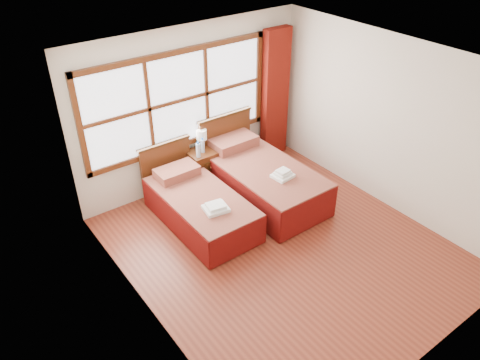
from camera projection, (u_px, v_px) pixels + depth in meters
floor at (282, 247)px, 6.53m from camera, size 4.50×4.50×0.00m
ceiling at (294, 66)px, 5.11m from camera, size 4.50×4.50×0.00m
wall_back at (192, 108)px, 7.33m from camera, size 4.00×0.00×4.00m
wall_left at (142, 228)px, 4.82m from camera, size 0.00×4.50×4.50m
wall_right at (390, 125)px, 6.82m from camera, size 0.00×4.50×4.50m
window at (178, 101)px, 7.07m from camera, size 3.16×0.06×1.56m
curtain at (275, 95)px, 8.11m from camera, size 0.50×0.16×2.30m
bed_left at (199, 205)px, 6.88m from camera, size 0.96×1.98×0.92m
bed_right at (260, 178)px, 7.43m from camera, size 1.11×2.15×1.08m
nightstand at (203, 168)px, 7.70m from camera, size 0.47×0.47×0.63m
towels_left at (216, 208)px, 6.41m from camera, size 0.36×0.33×0.10m
towels_right at (283, 174)px, 6.95m from camera, size 0.32×0.29×0.12m
lamp at (201, 135)px, 7.50m from camera, size 0.17×0.17×0.33m
bottle_near at (198, 150)px, 7.31m from camera, size 0.07×0.07×0.26m
bottle_far at (203, 146)px, 7.45m from camera, size 0.07×0.07×0.25m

